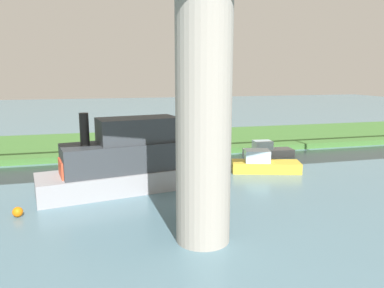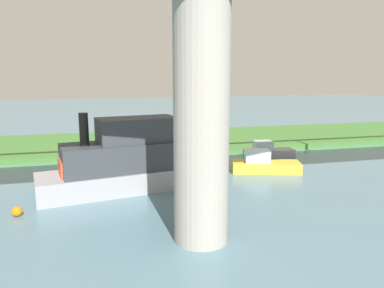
% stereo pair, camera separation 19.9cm
% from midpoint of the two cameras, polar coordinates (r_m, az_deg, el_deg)
% --- Properties ---
extents(ground_plane, '(160.00, 160.00, 0.00)m').
position_cam_midpoint_polar(ground_plane, '(31.40, -1.44, -1.90)').
color(ground_plane, slate).
extents(grassy_bank, '(80.00, 12.00, 0.50)m').
position_cam_midpoint_polar(grassy_bank, '(37.11, -3.49, 0.46)').
color(grassy_bank, '#427533').
rests_on(grassy_bank, ground).
extents(bridge_pylon, '(2.24, 2.24, 10.49)m').
position_cam_midpoint_polar(bridge_pylon, '(14.61, 1.85, 4.29)').
color(bridge_pylon, '#9E998E').
rests_on(bridge_pylon, ground).
extents(person_on_bank, '(0.36, 0.36, 1.39)m').
position_cam_midpoint_polar(person_on_bank, '(34.86, 4.85, 1.35)').
color(person_on_bank, '#2D334C').
rests_on(person_on_bank, grassy_bank).
extents(mooring_post, '(0.20, 0.20, 0.92)m').
position_cam_midpoint_polar(mooring_post, '(31.58, -7.70, -0.14)').
color(mooring_post, brown).
rests_on(mooring_post, grassy_bank).
extents(pontoon_yellow, '(9.74, 4.72, 4.77)m').
position_cam_midpoint_polar(pontoon_yellow, '(22.38, -10.35, -2.64)').
color(pontoon_yellow, '#99999E').
rests_on(pontoon_yellow, ground).
extents(motorboat_white, '(5.08, 3.01, 1.60)m').
position_cam_midpoint_polar(motorboat_white, '(26.79, 11.29, -3.08)').
color(motorboat_white, gold).
rests_on(motorboat_white, ground).
extents(skiff_small, '(4.25, 1.79, 1.38)m').
position_cam_midpoint_polar(skiff_small, '(31.74, 11.82, -1.07)').
color(skiff_small, '#99999E').
rests_on(skiff_small, ground).
extents(marker_buoy, '(0.50, 0.50, 0.50)m').
position_cam_midpoint_polar(marker_buoy, '(20.25, -25.30, -9.45)').
color(marker_buoy, orange).
rests_on(marker_buoy, ground).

